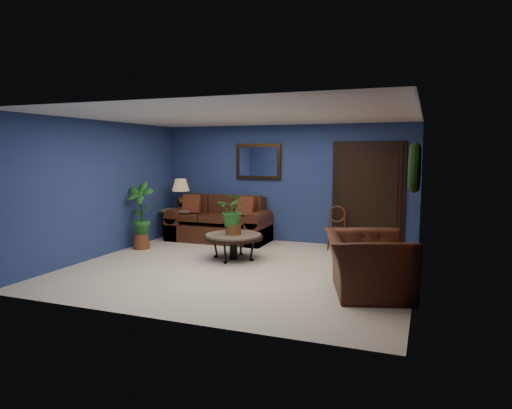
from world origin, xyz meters
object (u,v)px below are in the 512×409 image
at_px(side_chair, 337,225).
at_px(armchair, 367,264).
at_px(end_table, 181,215).
at_px(sofa, 220,226).
at_px(table_lamp, 181,190).
at_px(coffee_table, 233,237).

distance_m(side_chair, armchair, 2.93).
height_order(end_table, armchair, armchair).
xyz_separation_m(sofa, end_table, (-0.95, -0.03, 0.18)).
height_order(sofa, side_chair, sofa).
distance_m(end_table, side_chair, 3.50).
relative_size(sofa, table_lamp, 3.38).
xyz_separation_m(coffee_table, armchair, (2.51, -1.20, 0.01)).
bearing_deg(end_table, sofa, 1.97).
height_order(coffee_table, end_table, end_table).
distance_m(end_table, armchair, 5.21).
distance_m(coffee_table, armchair, 2.78).
relative_size(coffee_table, table_lamp, 1.64).
bearing_deg(end_table, armchair, -31.31).
height_order(table_lamp, armchair, table_lamp).
bearing_deg(coffee_table, armchair, -25.60).
height_order(sofa, table_lamp, table_lamp).
bearing_deg(table_lamp, armchair, -31.31).
height_order(table_lamp, side_chair, table_lamp).
relative_size(sofa, coffee_table, 2.06).
distance_m(sofa, table_lamp, 1.21).
relative_size(side_chair, armchair, 0.68).
relative_size(end_table, table_lamp, 1.11).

